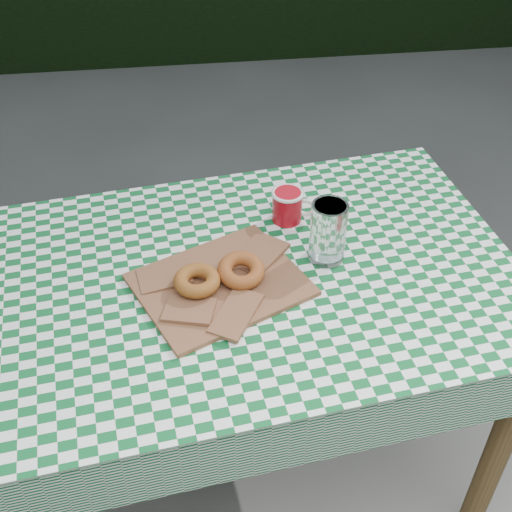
# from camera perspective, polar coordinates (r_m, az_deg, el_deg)

# --- Properties ---
(ground) EXTENTS (60.00, 60.00, 0.00)m
(ground) POSITION_cam_1_polar(r_m,az_deg,el_deg) (2.00, -0.02, -19.72)
(ground) COLOR #484843
(ground) RESTS_ON ground
(table) EXTENTS (1.24, 0.90, 0.75)m
(table) POSITION_cam_1_polar(r_m,az_deg,el_deg) (1.75, -0.13, -10.78)
(table) COLOR brown
(table) RESTS_ON ground
(tablecloth) EXTENTS (1.26, 0.93, 0.01)m
(tablecloth) POSITION_cam_1_polar(r_m,az_deg,el_deg) (1.47, -0.15, -1.55)
(tablecloth) COLOR #0D5727
(tablecloth) RESTS_ON table
(paper_bag) EXTENTS (0.42, 0.39, 0.02)m
(paper_bag) POSITION_cam_1_polar(r_m,az_deg,el_deg) (1.43, -3.06, -2.35)
(paper_bag) COLOR brown
(paper_bag) RESTS_ON tablecloth
(bagel_front) EXTENTS (0.14, 0.14, 0.03)m
(bagel_front) POSITION_cam_1_polar(r_m,az_deg,el_deg) (1.41, -5.05, -2.12)
(bagel_front) COLOR #974F1F
(bagel_front) RESTS_ON paper_bag
(bagel_back) EXTENTS (0.12, 0.12, 0.03)m
(bagel_back) POSITION_cam_1_polar(r_m,az_deg,el_deg) (1.43, -1.28, -1.24)
(bagel_back) COLOR #9B5120
(bagel_back) RESTS_ON paper_bag
(coffee_mug) EXTENTS (0.17, 0.17, 0.08)m
(coffee_mug) POSITION_cam_1_polar(r_m,az_deg,el_deg) (1.60, 2.68, 4.29)
(coffee_mug) COLOR #A40A16
(coffee_mug) RESTS_ON tablecloth
(drinking_glass) EXTENTS (0.11, 0.11, 0.15)m
(drinking_glass) POSITION_cam_1_polar(r_m,az_deg,el_deg) (1.47, 6.16, 2.02)
(drinking_glass) COLOR white
(drinking_glass) RESTS_ON tablecloth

